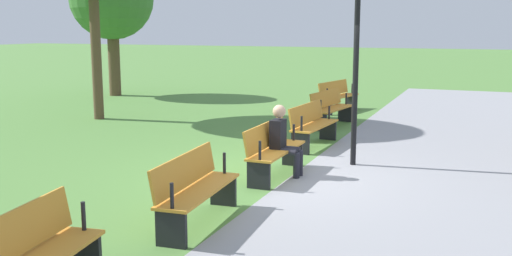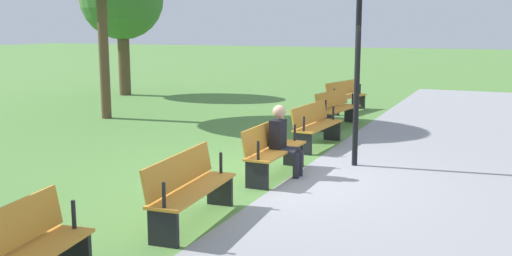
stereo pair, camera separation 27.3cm
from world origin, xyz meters
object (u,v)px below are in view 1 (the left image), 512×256
at_px(bench_0, 337,95).
at_px(person_seated, 283,138).
at_px(lamp_post, 357,17).
at_px(bench_1, 331,107).
at_px(bench_4, 195,188).
at_px(bench_3, 273,148).
at_px(bench_2, 312,124).

height_order(bench_0, person_seated, person_seated).
bearing_deg(lamp_post, bench_0, -163.44).
distance_m(bench_1, bench_4, 7.79).
xyz_separation_m(bench_4, lamp_post, (-3.90, 1.17, 2.18)).
distance_m(bench_3, bench_4, 2.60).
distance_m(bench_2, person_seated, 2.52).
distance_m(bench_1, bench_2, 2.60).
bearing_deg(bench_2, bench_4, 4.17).
xyz_separation_m(bench_0, person_seated, (7.65, 0.99, 0.16)).
distance_m(bench_1, bench_3, 5.20).
xyz_separation_m(bench_2, lamp_post, (1.30, 1.17, 2.18)).
height_order(bench_0, bench_3, same).
distance_m(bench_0, bench_1, 2.60).
xyz_separation_m(bench_2, person_seated, (2.50, 0.24, 0.16)).
bearing_deg(bench_0, bench_1, 22.89).
height_order(bench_1, bench_2, same).
xyz_separation_m(bench_1, bench_3, (5.19, 0.38, 0.00)).
height_order(bench_0, bench_1, same).
bearing_deg(bench_2, bench_1, -169.60).
relative_size(bench_4, person_seated, 1.49).
xyz_separation_m(bench_0, bench_4, (10.35, 0.75, 0.00)).
xyz_separation_m(bench_0, bench_2, (5.15, 0.75, 0.00)).
height_order(bench_3, bench_4, same).
height_order(bench_2, person_seated, person_seated).
bearing_deg(bench_3, bench_4, -2.08).
bearing_deg(bench_3, person_seated, 124.97).
bearing_deg(lamp_post, bench_1, -159.57).
relative_size(bench_4, lamp_post, 0.47).
distance_m(bench_2, bench_4, 5.20).
bearing_deg(person_seated, bench_2, -174.58).
relative_size(bench_0, bench_1, 1.01).
distance_m(bench_2, bench_3, 2.60).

